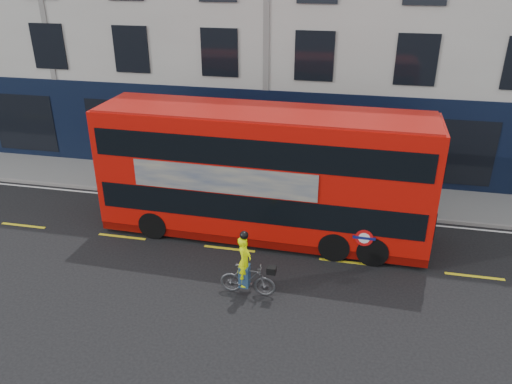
# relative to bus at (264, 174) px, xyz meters

# --- Properties ---
(ground) EXTENTS (120.00, 120.00, 0.00)m
(ground) POSITION_rel_bus_xyz_m (-0.95, -2.80, -2.36)
(ground) COLOR black
(ground) RESTS_ON ground
(pavement) EXTENTS (60.00, 3.00, 0.12)m
(pavement) POSITION_rel_bus_xyz_m (-0.95, 3.70, -2.30)
(pavement) COLOR slate
(pavement) RESTS_ON ground
(kerb) EXTENTS (60.00, 0.12, 0.13)m
(kerb) POSITION_rel_bus_xyz_m (-0.95, 2.20, -2.29)
(kerb) COLOR slate
(kerb) RESTS_ON ground
(road_edge_line) EXTENTS (58.00, 0.10, 0.01)m
(road_edge_line) POSITION_rel_bus_xyz_m (-0.95, 1.90, -2.36)
(road_edge_line) COLOR silver
(road_edge_line) RESTS_ON ground
(lane_dashes) EXTENTS (58.00, 0.12, 0.01)m
(lane_dashes) POSITION_rel_bus_xyz_m (-0.95, -1.30, -2.36)
(lane_dashes) COLOR yellow
(lane_dashes) RESTS_ON ground
(bus) EXTENTS (11.48, 2.87, 4.60)m
(bus) POSITION_rel_bus_xyz_m (0.00, 0.00, 0.00)
(bus) COLOR #BE0E07
(bus) RESTS_ON ground
(cyclist) EXTENTS (1.68, 0.58, 2.12)m
(cyclist) POSITION_rel_bus_xyz_m (0.21, -3.64, -1.65)
(cyclist) COLOR #47494C
(cyclist) RESTS_ON ground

